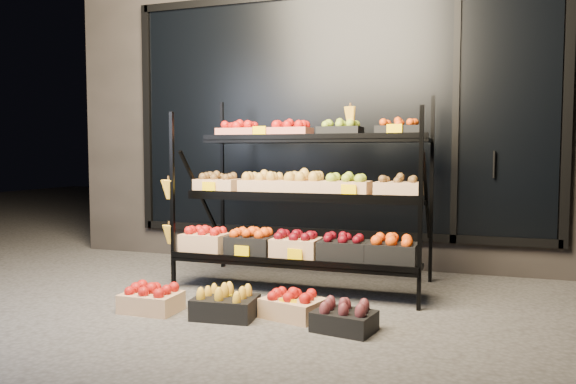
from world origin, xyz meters
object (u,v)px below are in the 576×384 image
at_px(floor_crate_left, 151,299).
at_px(floor_crate_midright, 293,304).
at_px(display_rack, 302,196).
at_px(floor_crate_midleft, 225,304).

xyz_separation_m(floor_crate_left, floor_crate_midright, (1.03, 0.19, -0.00)).
bearing_deg(floor_crate_midright, display_rack, 119.02).
bearing_deg(display_rack, floor_crate_midleft, -102.57).
bearing_deg(floor_crate_midleft, floor_crate_midright, 13.22).
relative_size(floor_crate_left, floor_crate_midleft, 0.89).
height_order(display_rack, floor_crate_midright, display_rack).
distance_m(display_rack, floor_crate_left, 1.52).
xyz_separation_m(floor_crate_midleft, floor_crate_midright, (0.45, 0.15, -0.00)).
relative_size(floor_crate_midleft, floor_crate_midright, 0.98).
bearing_deg(floor_crate_midleft, display_rack, 72.05).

